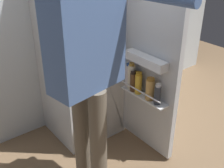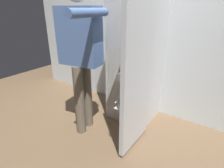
{
  "view_description": "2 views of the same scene",
  "coord_description": "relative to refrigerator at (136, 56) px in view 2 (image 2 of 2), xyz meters",
  "views": [
    {
      "loc": [
        -1.22,
        -1.48,
        1.75
      ],
      "look_at": [
        -0.06,
        0.0,
        0.74
      ],
      "focal_mm": 45.33,
      "sensor_mm": 36.0,
      "label": 1
    },
    {
      "loc": [
        1.11,
        -1.62,
        1.49
      ],
      "look_at": [
        0.0,
        -0.03,
        0.68
      ],
      "focal_mm": 29.54,
      "sensor_mm": 36.0,
      "label": 2
    }
  ],
  "objects": [
    {
      "name": "refrigerator",
      "position": [
        0.0,
        0.0,
        0.0
      ],
      "size": [
        0.64,
        1.14,
        1.82
      ],
      "color": "silver",
      "rests_on": "ground_plane"
    },
    {
      "name": "kitchen_wall",
      "position": [
        -0.03,
        0.38,
        0.4
      ],
      "size": [
        4.4,
        0.1,
        2.62
      ],
      "primitive_type": "cube",
      "color": "silver",
      "rests_on": "ground_plane"
    },
    {
      "name": "ground_plane",
      "position": [
        -0.03,
        -0.48,
        -0.91
      ],
      "size": [
        6.33,
        6.33,
        0.0
      ],
      "primitive_type": "plane",
      "color": "brown"
    },
    {
      "name": "person",
      "position": [
        -0.38,
        -0.61,
        0.17
      ],
      "size": [
        0.67,
        0.77,
        1.77
      ],
      "color": "#665B4C",
      "rests_on": "ground_plane"
    }
  ]
}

